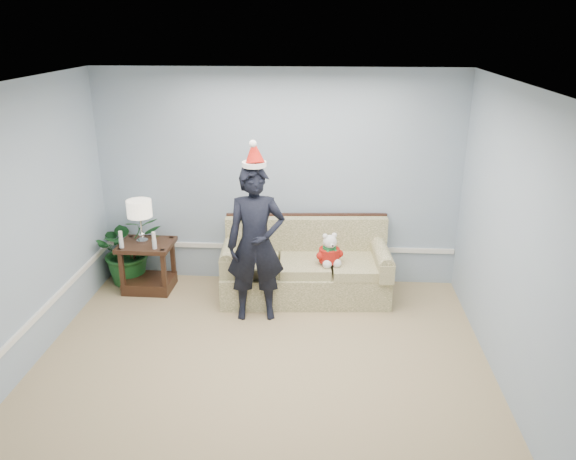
% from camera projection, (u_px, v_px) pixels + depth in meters
% --- Properties ---
extents(room_shell, '(4.54, 5.04, 2.74)m').
position_uv_depth(room_shell, '(252.00, 259.00, 4.62)').
color(room_shell, tan).
rests_on(room_shell, ground).
extents(wainscot_trim, '(4.49, 4.99, 0.06)m').
position_uv_depth(wainscot_trim, '(161.00, 289.00, 6.10)').
color(wainscot_trim, white).
rests_on(wainscot_trim, room_shell).
extents(sofa, '(2.06, 0.99, 0.94)m').
position_uv_depth(sofa, '(305.00, 269.00, 6.89)').
color(sofa, '#505829').
rests_on(sofa, room_shell).
extents(side_table, '(0.66, 0.55, 0.63)m').
position_uv_depth(side_table, '(149.00, 271.00, 7.04)').
color(side_table, '#381C14').
rests_on(side_table, room_shell).
extents(table_lamp, '(0.30, 0.30, 0.54)m').
position_uv_depth(table_lamp, '(139.00, 210.00, 6.80)').
color(table_lamp, silver).
rests_on(table_lamp, side_table).
extents(candle_pair, '(0.46, 0.05, 0.21)m').
position_uv_depth(candle_pair, '(138.00, 241.00, 6.72)').
color(candle_pair, silver).
rests_on(candle_pair, side_table).
extents(houseplant, '(1.08, 1.04, 0.92)m').
position_uv_depth(houseplant, '(129.00, 249.00, 7.18)').
color(houseplant, '#195220').
rests_on(houseplant, room_shell).
extents(man, '(0.70, 0.51, 1.77)m').
position_uv_depth(man, '(256.00, 244.00, 6.18)').
color(man, black).
rests_on(man, room_shell).
extents(santa_hat, '(0.33, 0.35, 0.30)m').
position_uv_depth(santa_hat, '(254.00, 154.00, 5.84)').
color(santa_hat, white).
rests_on(santa_hat, man).
extents(teddy_bear, '(0.31, 0.31, 0.40)m').
position_uv_depth(teddy_bear, '(329.00, 253.00, 6.58)').
color(teddy_bear, white).
rests_on(teddy_bear, sofa).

